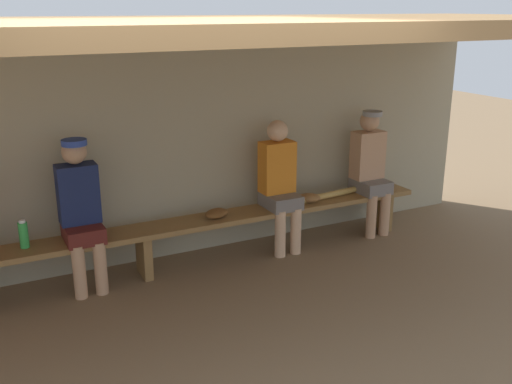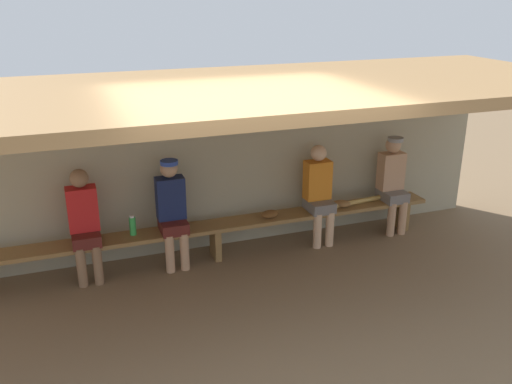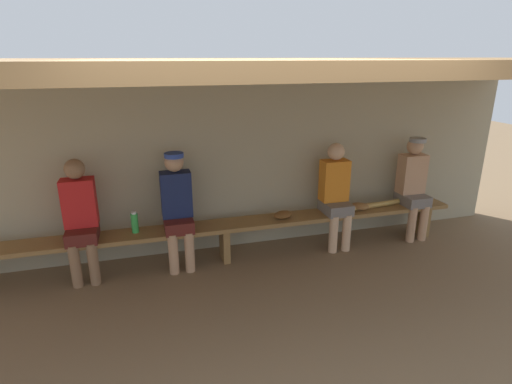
{
  "view_description": "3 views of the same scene",
  "coord_description": "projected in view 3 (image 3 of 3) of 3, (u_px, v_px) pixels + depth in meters",
  "views": [
    {
      "loc": [
        -1.36,
        -3.42,
        2.4
      ],
      "look_at": [
        0.93,
        1.1,
        0.81
      ],
      "focal_mm": 41.57,
      "sensor_mm": 36.0,
      "label": 1
    },
    {
      "loc": [
        -1.66,
        -4.58,
        3.25
      ],
      "look_at": [
        0.47,
        1.33,
        0.91
      ],
      "focal_mm": 38.76,
      "sensor_mm": 36.0,
      "label": 2
    },
    {
      "loc": [
        -0.86,
        -2.85,
        2.34
      ],
      "look_at": [
        0.25,
        1.07,
        0.99
      ],
      "focal_mm": 28.78,
      "sensor_mm": 36.0,
      "label": 3
    }
  ],
  "objects": [
    {
      "name": "baseball_bat",
      "position": [
        373.0,
        205.0,
        5.34
      ],
      "size": [
        0.87,
        0.16,
        0.07
      ],
      "primitive_type": "cylinder",
      "rotation": [
        0.0,
        1.57,
        0.11
      ],
      "color": "tan",
      "rests_on": "bench"
    },
    {
      "name": "ground_plane",
      "position": [
        261.0,
        339.0,
        3.57
      ],
      "size": [
        24.0,
        24.0,
        0.0
      ],
      "primitive_type": "plane",
      "color": "brown"
    },
    {
      "name": "bench",
      "position": [
        224.0,
        230.0,
        4.86
      ],
      "size": [
        6.0,
        0.36,
        0.46
      ],
      "color": "olive",
      "rests_on": "ground"
    },
    {
      "name": "player_shirtless_tan",
      "position": [
        177.0,
        205.0,
        4.61
      ],
      "size": [
        0.34,
        0.42,
        1.34
      ],
      "color": "#591E19",
      "rests_on": "ground"
    },
    {
      "name": "player_rightmost",
      "position": [
        336.0,
        192.0,
        5.12
      ],
      "size": [
        0.34,
        0.42,
        1.34
      ],
      "color": "slate",
      "rests_on": "ground"
    },
    {
      "name": "water_bottle_blue",
      "position": [
        135.0,
        223.0,
        4.57
      ],
      "size": [
        0.08,
        0.08,
        0.25
      ],
      "color": "green",
      "rests_on": "bench"
    },
    {
      "name": "baseball_glove_tan",
      "position": [
        283.0,
        215.0,
        4.99
      ],
      "size": [
        0.27,
        0.22,
        0.09
      ],
      "primitive_type": "ellipsoid",
      "rotation": [
        0.0,
        0.0,
        3.38
      ],
      "color": "brown",
      "rests_on": "bench"
    },
    {
      "name": "back_wall",
      "position": [
        215.0,
        162.0,
        5.04
      ],
      "size": [
        8.0,
        0.2,
        2.2
      ],
      "primitive_type": "cube",
      "color": "tan",
      "rests_on": "ground"
    },
    {
      "name": "player_near_post",
      "position": [
        80.0,
        216.0,
        4.35
      ],
      "size": [
        0.34,
        0.42,
        1.34
      ],
      "color": "#591E19",
      "rests_on": "ground"
    },
    {
      "name": "baseball_glove_worn",
      "position": [
        359.0,
        206.0,
        5.27
      ],
      "size": [
        0.29,
        0.26,
        0.09
      ],
      "primitive_type": "ellipsoid",
      "rotation": [
        0.0,
        0.0,
        2.64
      ],
      "color": "olive",
      "rests_on": "bench"
    },
    {
      "name": "dugout_roof",
      "position": [
        239.0,
        66.0,
        3.49
      ],
      "size": [
        8.0,
        2.8,
        0.12
      ],
      "primitive_type": "cube",
      "color": "#9E7547",
      "rests_on": "back_wall"
    },
    {
      "name": "player_leftmost",
      "position": [
        413.0,
        183.0,
        5.41
      ],
      "size": [
        0.34,
        0.42,
        1.34
      ],
      "color": "slate",
      "rests_on": "ground"
    }
  ]
}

